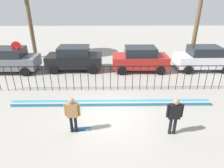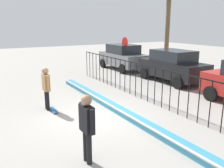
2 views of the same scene
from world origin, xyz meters
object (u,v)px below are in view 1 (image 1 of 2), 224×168
skateboarder (72,112)px  skateboard (82,128)px  camera_operator (174,113)px  parked_car_black (74,58)px  stop_sign (18,53)px  parked_car_red (140,59)px  parked_car_gray (9,60)px  parked_car_white (203,58)px

skateboarder → skateboard: 1.04m
camera_operator → parked_car_black: (-5.51, 8.09, -0.08)m
skateboarder → stop_sign: bearing=98.0°
camera_operator → stop_sign: stop_sign is taller
parked_car_red → stop_sign: stop_sign is taller
camera_operator → skateboarder: bearing=-3.0°
camera_operator → stop_sign: bearing=-37.8°
skateboard → parked_car_gray: (-6.46, 7.41, 0.91)m
skateboard → parked_car_black: 7.95m
skateboarder → parked_car_gray: (-6.13, 7.55, -0.06)m
parked_car_white → parked_car_gray: bearing=179.9°
parked_car_red → skateboard: bearing=-115.9°
skateboarder → camera_operator: (4.35, -0.20, 0.02)m
skateboard → camera_operator: (4.02, -0.33, 1.00)m
parked_car_white → stop_sign: stop_sign is taller
camera_operator → parked_car_red: 7.85m
skateboard → camera_operator: bearing=-1.3°
skateboard → parked_car_gray: 9.88m
skateboard → skateboarder: bearing=-154.1°
skateboarder → skateboard: bearing=-5.7°
stop_sign → skateboard: bearing=-51.6°
parked_car_white → camera_operator: bearing=-121.7°
parked_car_red → parked_car_white: (5.06, 0.09, 0.00)m
skateboarder → parked_car_black: bearing=70.3°
parked_car_red → parked_car_black: bearing=177.6°
parked_car_gray → parked_car_red: same height
skateboarder → stop_sign: stop_sign is taller
parked_car_black → parked_car_red: (5.18, -0.25, 0.00)m
parked_car_white → stop_sign: size_ratio=1.72×
skateboarder → parked_car_white: parked_car_white is taller
skateboard → parked_car_red: bearing=67.3°
skateboard → camera_operator: size_ratio=0.46×
skateboarder → parked_car_white: (9.08, 7.74, -0.06)m
parked_car_gray → stop_sign: bearing=-26.7°
camera_operator → parked_car_white: parked_car_white is taller
skateboarder → camera_operator: 4.35m
skateboarder → parked_car_red: size_ratio=0.40×
skateboarder → parked_car_red: (4.02, 7.65, -0.06)m
skateboard → parked_car_red: size_ratio=0.19×
skateboarder → stop_sign: size_ratio=0.69×
parked_car_gray → stop_sign: (0.97, -0.48, 0.64)m
skateboarder → parked_car_red: 8.64m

